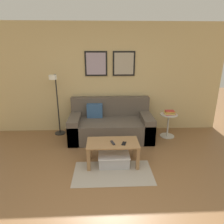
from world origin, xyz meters
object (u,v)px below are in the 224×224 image
at_px(side_table, 168,123).
at_px(cell_phone, 124,143).
at_px(floor_lamp, 56,98).
at_px(storage_bin, 114,158).
at_px(book_stack, 170,113).
at_px(coffee_table, 113,147).
at_px(couch, 111,125).
at_px(remote_control, 113,143).

height_order(side_table, cell_phone, side_table).
relative_size(floor_lamp, cell_phone, 10.32).
bearing_deg(storage_bin, book_stack, 39.63).
height_order(storage_bin, cell_phone, cell_phone).
height_order(coffee_table, side_table, side_table).
relative_size(couch, floor_lamp, 1.28).
relative_size(couch, cell_phone, 13.17).
distance_m(coffee_table, storage_bin, 0.23).
distance_m(side_table, cell_phone, 1.63).
bearing_deg(remote_control, coffee_table, 70.17).
bearing_deg(cell_phone, couch, 114.90).
xyz_separation_m(book_stack, cell_phone, (-1.15, -1.15, -0.16)).
bearing_deg(remote_control, book_stack, 23.03).
bearing_deg(couch, coffee_table, -90.19).
relative_size(floor_lamp, book_stack, 5.47).
relative_size(couch, storage_bin, 3.37).
distance_m(storage_bin, floor_lamp, 1.94).
distance_m(coffee_table, cell_phone, 0.22).
xyz_separation_m(side_table, book_stack, (0.01, -0.01, 0.26)).
distance_m(side_table, book_stack, 0.26).
distance_m(couch, remote_control, 1.17).
xyz_separation_m(book_stack, remote_control, (-1.35, -1.13, -0.16)).
bearing_deg(coffee_table, floor_lamp, 134.39).
bearing_deg(storage_bin, couch, 90.73).
height_order(floor_lamp, book_stack, floor_lamp).
relative_size(couch, side_table, 3.36).
xyz_separation_m(couch, coffee_table, (-0.00, -1.12, 0.04)).
height_order(couch, cell_phone, couch).
bearing_deg(couch, remote_control, -90.29).
bearing_deg(book_stack, storage_bin, -140.37).
height_order(couch, remote_control, couch).
relative_size(coffee_table, storage_bin, 1.66).
xyz_separation_m(coffee_table, side_table, (1.34, 1.10, -0.01)).
xyz_separation_m(storage_bin, side_table, (1.32, 1.11, 0.22)).
height_order(couch, floor_lamp, floor_lamp).
bearing_deg(couch, cell_phone, -81.00).
relative_size(side_table, book_stack, 2.08).
relative_size(side_table, remote_control, 3.66).
distance_m(couch, storage_bin, 1.15).
xyz_separation_m(storage_bin, remote_control, (-0.02, -0.03, 0.33)).
xyz_separation_m(floor_lamp, book_stack, (2.56, -0.16, -0.32)).
relative_size(storage_bin, book_stack, 2.07).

